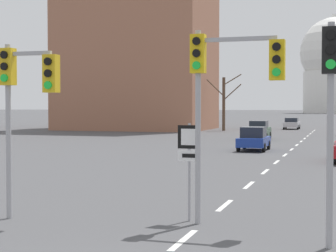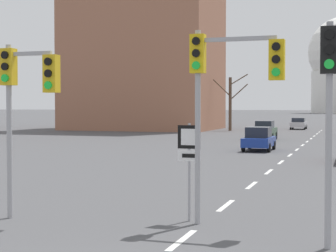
% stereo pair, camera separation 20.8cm
% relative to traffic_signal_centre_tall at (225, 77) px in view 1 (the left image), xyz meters
% --- Properties ---
extents(lane_stripe_0, '(0.16, 2.00, 0.01)m').
position_rel_traffic_signal_centre_tall_xyz_m(lane_stripe_0, '(-0.57, -1.74, -3.66)').
color(lane_stripe_0, silver).
rests_on(lane_stripe_0, ground_plane).
extents(lane_stripe_1, '(0.16, 2.00, 0.01)m').
position_rel_traffic_signal_centre_tall_xyz_m(lane_stripe_1, '(-0.57, 2.76, -3.66)').
color(lane_stripe_1, silver).
rests_on(lane_stripe_1, ground_plane).
extents(lane_stripe_2, '(0.16, 2.00, 0.01)m').
position_rel_traffic_signal_centre_tall_xyz_m(lane_stripe_2, '(-0.57, 7.26, -3.66)').
color(lane_stripe_2, silver).
rests_on(lane_stripe_2, ground_plane).
extents(lane_stripe_3, '(0.16, 2.00, 0.01)m').
position_rel_traffic_signal_centre_tall_xyz_m(lane_stripe_3, '(-0.57, 11.76, -3.66)').
color(lane_stripe_3, silver).
rests_on(lane_stripe_3, ground_plane).
extents(lane_stripe_4, '(0.16, 2.00, 0.01)m').
position_rel_traffic_signal_centre_tall_xyz_m(lane_stripe_4, '(-0.57, 16.26, -3.66)').
color(lane_stripe_4, silver).
rests_on(lane_stripe_4, ground_plane).
extents(lane_stripe_5, '(0.16, 2.00, 0.01)m').
position_rel_traffic_signal_centre_tall_xyz_m(lane_stripe_5, '(-0.57, 20.76, -3.66)').
color(lane_stripe_5, silver).
rests_on(lane_stripe_5, ground_plane).
extents(lane_stripe_6, '(0.16, 2.00, 0.01)m').
position_rel_traffic_signal_centre_tall_xyz_m(lane_stripe_6, '(-0.57, 25.26, -3.66)').
color(lane_stripe_6, silver).
rests_on(lane_stripe_6, ground_plane).
extents(lane_stripe_7, '(0.16, 2.00, 0.01)m').
position_rel_traffic_signal_centre_tall_xyz_m(lane_stripe_7, '(-0.57, 29.76, -3.66)').
color(lane_stripe_7, silver).
rests_on(lane_stripe_7, ground_plane).
extents(lane_stripe_8, '(0.16, 2.00, 0.01)m').
position_rel_traffic_signal_centre_tall_xyz_m(lane_stripe_8, '(-0.57, 34.26, -3.66)').
color(lane_stripe_8, silver).
rests_on(lane_stripe_8, ground_plane).
extents(lane_stripe_9, '(0.16, 2.00, 0.01)m').
position_rel_traffic_signal_centre_tall_xyz_m(lane_stripe_9, '(-0.57, 38.76, -3.66)').
color(lane_stripe_9, silver).
rests_on(lane_stripe_9, ground_plane).
extents(lane_stripe_10, '(0.16, 2.00, 0.01)m').
position_rel_traffic_signal_centre_tall_xyz_m(lane_stripe_10, '(-0.57, 43.26, -3.66)').
color(lane_stripe_10, silver).
rests_on(lane_stripe_10, ground_plane).
extents(lane_stripe_11, '(0.16, 2.00, 0.01)m').
position_rel_traffic_signal_centre_tall_xyz_m(lane_stripe_11, '(-0.57, 47.76, -3.66)').
color(lane_stripe_11, silver).
rests_on(lane_stripe_11, ground_plane).
extents(lane_stripe_12, '(0.16, 2.00, 0.01)m').
position_rel_traffic_signal_centre_tall_xyz_m(lane_stripe_12, '(-0.57, 52.26, -3.66)').
color(lane_stripe_12, silver).
rests_on(lane_stripe_12, ground_plane).
extents(lane_stripe_13, '(0.16, 2.00, 0.01)m').
position_rel_traffic_signal_centre_tall_xyz_m(lane_stripe_13, '(-0.57, 56.76, -3.66)').
color(lane_stripe_13, silver).
rests_on(lane_stripe_13, ground_plane).
extents(traffic_signal_centre_tall, '(2.30, 0.34, 4.83)m').
position_rel_traffic_signal_centre_tall_xyz_m(traffic_signal_centre_tall, '(0.00, 0.00, 0.00)').
color(traffic_signal_centre_tall, '#9E9EA3').
rests_on(traffic_signal_centre_tall, ground_plane).
extents(traffic_signal_near_left, '(1.63, 0.34, 4.56)m').
position_rel_traffic_signal_centre_tall_xyz_m(traffic_signal_near_left, '(-5.14, -0.83, -0.23)').
color(traffic_signal_near_left, '#9E9EA3').
rests_on(traffic_signal_near_left, ground_plane).
extents(traffic_signal_near_right, '(0.36, 0.34, 4.68)m').
position_rel_traffic_signal_centre_tall_xyz_m(traffic_signal_near_right, '(2.52, -1.52, -0.39)').
color(traffic_signal_near_right, '#9E9EA3').
rests_on(traffic_signal_near_right, ground_plane).
extents(route_sign_post, '(0.60, 0.08, 2.52)m').
position_rel_traffic_signal_centre_tall_xyz_m(route_sign_post, '(-0.98, 0.26, -1.95)').
color(route_sign_post, '#9E9EA3').
rests_on(route_sign_post, ground_plane).
extents(sedan_mid_centre, '(1.88, 4.28, 1.46)m').
position_rel_traffic_signal_centre_tall_xyz_m(sedan_mid_centre, '(-3.50, 59.24, -2.92)').
color(sedan_mid_centre, '#B7B7BC').
rests_on(sedan_mid_centre, ground_plane).
extents(sedan_far_left, '(1.83, 3.84, 1.58)m').
position_rel_traffic_signal_centre_tall_xyz_m(sedan_far_left, '(-2.88, 23.50, -2.89)').
color(sedan_far_left, navy).
rests_on(sedan_far_left, ground_plane).
extents(sedan_far_right, '(1.73, 3.98, 1.68)m').
position_rel_traffic_signal_centre_tall_xyz_m(sedan_far_right, '(-4.23, 35.36, -2.82)').
color(sedan_far_right, '#2D4C33').
rests_on(sedan_far_right, ground_plane).
extents(bare_tree_left_near, '(4.43, 1.10, 6.79)m').
position_rel_traffic_signal_centre_tall_xyz_m(bare_tree_left_near, '(-10.87, 52.48, -0.20)').
color(bare_tree_left_near, brown).
rests_on(bare_tree_left_near, ground_plane).
extents(capitol_dome, '(28.56, 28.56, 40.34)m').
position_rel_traffic_signal_centre_tall_xyz_m(capitol_dome, '(-0.57, 226.21, 15.98)').
color(capitol_dome, silver).
rests_on(capitol_dome, ground_plane).
extents(apartment_block_left, '(18.00, 14.00, 23.14)m').
position_rel_traffic_signal_centre_tall_xyz_m(apartment_block_left, '(-22.27, 53.73, 7.90)').
color(apartment_block_left, '#9E664C').
rests_on(apartment_block_left, ground_plane).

